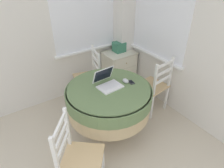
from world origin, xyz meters
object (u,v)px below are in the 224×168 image
object	(u,v)px
round_dining_table	(109,98)
laptop	(108,82)
dining_chair_near_right_window	(154,86)
dining_chair_camera_near	(78,159)
cell_phone	(131,82)
storage_box	(119,47)
dining_chair_near_back_window	(89,77)
corner_cabinet	(119,69)
computer_mouse	(126,81)

from	to	relation	value
round_dining_table	laptop	xyz separation A→B (m)	(0.02, 0.05, 0.21)
dining_chair_near_right_window	dining_chair_camera_near	distance (m)	1.64
round_dining_table	cell_phone	size ratio (longest dim) A/B	10.11
laptop	storage_box	xyz separation A→B (m)	(0.86, 0.95, -0.04)
round_dining_table	dining_chair_near_right_window	size ratio (longest dim) A/B	1.17
dining_chair_near_back_window	corner_cabinet	distance (m)	0.72
computer_mouse	corner_cabinet	world-z (taller)	computer_mouse
corner_cabinet	storage_box	bearing A→B (deg)	63.78
laptop	computer_mouse	distance (m)	0.24
dining_chair_near_back_window	cell_phone	bearing A→B (deg)	-79.96
dining_chair_near_right_window	corner_cabinet	bearing A→B (deg)	89.74
dining_chair_near_right_window	corner_cabinet	distance (m)	0.94
dining_chair_camera_near	storage_box	xyz separation A→B (m)	(1.58, 1.50, 0.31)
round_dining_table	storage_box	distance (m)	1.34
round_dining_table	corner_cabinet	size ratio (longest dim) A/B	1.63
cell_phone	dining_chair_near_back_window	bearing A→B (deg)	100.04
storage_box	corner_cabinet	bearing A→B (deg)	-116.22
laptop	dining_chair_near_back_window	distance (m)	0.87
laptop	corner_cabinet	distance (m)	1.32
round_dining_table	dining_chair_near_back_window	world-z (taller)	dining_chair_near_back_window
dining_chair_camera_near	corner_cabinet	world-z (taller)	dining_chair_camera_near
computer_mouse	dining_chair_near_back_window	distance (m)	0.91
laptop	dining_chair_near_right_window	size ratio (longest dim) A/B	0.34
cell_phone	corner_cabinet	xyz separation A→B (m)	(0.55, 1.02, -0.42)
dining_chair_camera_near	corner_cabinet	distance (m)	2.14
dining_chair_camera_near	corner_cabinet	xyz separation A→B (m)	(1.55, 1.46, -0.11)
dining_chair_camera_near	storage_box	size ratio (longest dim) A/B	4.79
laptop	corner_cabinet	bearing A→B (deg)	47.25
dining_chair_near_right_window	storage_box	size ratio (longest dim) A/B	4.79
dining_chair_near_right_window	corner_cabinet	size ratio (longest dim) A/B	1.38
laptop	dining_chair_near_right_window	world-z (taller)	laptop
storage_box	laptop	bearing A→B (deg)	-132.14
corner_cabinet	storage_box	world-z (taller)	storage_box
dining_chair_near_right_window	dining_chair_camera_near	xyz separation A→B (m)	(-1.55, -0.53, 0.00)
cell_phone	dining_chair_near_right_window	world-z (taller)	dining_chair_near_right_window
round_dining_table	corner_cabinet	world-z (taller)	round_dining_table
computer_mouse	cell_phone	size ratio (longest dim) A/B	0.92
dining_chair_near_back_window	storage_box	xyz separation A→B (m)	(0.72, 0.17, 0.31)
computer_mouse	storage_box	size ratio (longest dim) A/B	0.51
cell_phone	storage_box	world-z (taller)	storage_box
laptop	dining_chair_near_back_window	size ratio (longest dim) A/B	0.34
dining_chair_camera_near	corner_cabinet	size ratio (longest dim) A/B	1.38
cell_phone	dining_chair_near_back_window	distance (m)	0.95
storage_box	cell_phone	bearing A→B (deg)	-118.11
dining_chair_near_right_window	storage_box	xyz separation A→B (m)	(0.03, 0.98, 0.31)
computer_mouse	dining_chair_near_right_window	xyz separation A→B (m)	(0.60, 0.04, -0.33)
computer_mouse	round_dining_table	bearing A→B (deg)	176.24
round_dining_table	dining_chair_near_back_window	xyz separation A→B (m)	(0.15, 0.83, -0.14)
cell_phone	computer_mouse	bearing A→B (deg)	145.88
round_dining_table	storage_box	world-z (taller)	storage_box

